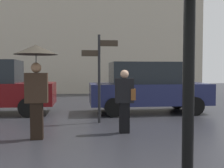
# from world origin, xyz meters

# --- Properties ---
(pedestrian_with_umbrella) EXTENTS (0.97, 0.97, 2.14)m
(pedestrian_with_umbrella) POSITION_xyz_m (-1.22, 3.26, 1.63)
(pedestrian_with_umbrella) COLOR black
(pedestrian_with_umbrella) RESTS_ON ground
(pedestrian_with_bag) EXTENTS (0.49, 0.24, 1.58)m
(pedestrian_with_bag) POSITION_xyz_m (0.87, 3.64, 0.90)
(pedestrian_with_bag) COLOR black
(pedestrian_with_bag) RESTS_ON ground
(parked_car_left) EXTENTS (4.39, 1.92, 1.87)m
(parked_car_left) POSITION_xyz_m (2.25, 6.86, 0.95)
(parked_car_left) COLOR #1E234C
(parked_car_left) RESTS_ON ground
(street_signpost) EXTENTS (1.08, 0.08, 2.63)m
(street_signpost) POSITION_xyz_m (0.34, 5.06, 1.60)
(street_signpost) COLOR black
(street_signpost) RESTS_ON ground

